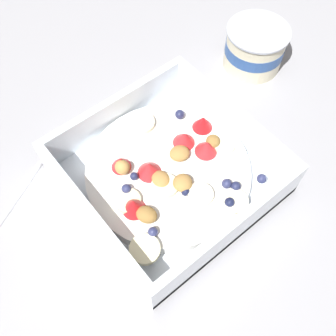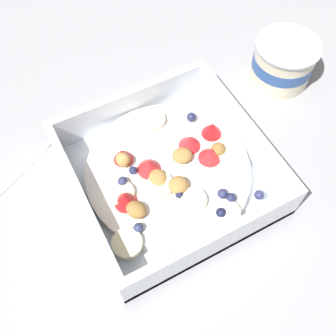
% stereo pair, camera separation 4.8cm
% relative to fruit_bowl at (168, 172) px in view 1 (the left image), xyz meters
% --- Properties ---
extents(ground_plane, '(2.40, 2.40, 0.00)m').
position_rel_fruit_bowl_xyz_m(ground_plane, '(0.02, 0.01, -0.02)').
color(ground_plane, '#9E9EA3').
extents(fruit_bowl, '(0.23, 0.23, 0.06)m').
position_rel_fruit_bowl_xyz_m(fruit_bowl, '(0.00, 0.00, 0.00)').
color(fruit_bowl, white).
rests_on(fruit_bowl, ground).
extents(spoon, '(0.10, 0.16, 0.01)m').
position_rel_fruit_bowl_xyz_m(spoon, '(-0.13, -0.10, -0.02)').
color(spoon, silver).
rests_on(spoon, ground).
extents(yogurt_cup, '(0.09, 0.09, 0.07)m').
position_rel_fruit_bowl_xyz_m(yogurt_cup, '(-0.08, 0.23, 0.01)').
color(yogurt_cup, beige).
rests_on(yogurt_cup, ground).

